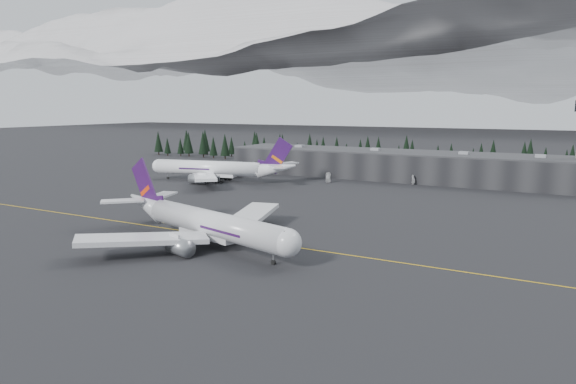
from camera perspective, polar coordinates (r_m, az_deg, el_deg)
The scene contains 9 objects.
ground at distance 131.25m, azimuth -4.18°, elevation -5.15°, with size 1400.00×1400.00×0.00m, color black.
taxiline at distance 129.62m, azimuth -4.66°, elevation -5.34°, with size 400.00×0.40×0.02m, color gold.
terminal at distance 243.24m, azimuth 11.89°, elevation 2.98°, with size 160.00×30.00×12.60m.
treeline at distance 278.61m, azimuth 14.09°, elevation 3.96°, with size 360.00×20.00×15.00m, color black.
mountain_ridge at distance 1109.40m, azimuth 25.09°, elevation 6.94°, with size 4400.00×900.00×420.00m, color white, non-canonical shape.
jet_main at distance 126.86m, azimuth -9.63°, elevation -3.25°, with size 64.22×58.36×19.28m.
jet_parked at distance 229.43m, azimuth -7.50°, elevation 2.57°, with size 68.37×62.50×20.32m.
gse_vehicle_a at distance 225.28m, azimuth 4.48°, elevation 1.19°, with size 2.12×4.60×1.28m, color silver.
gse_vehicle_b at distance 225.04m, azimuth 13.76°, elevation 0.96°, with size 1.74×4.33×1.48m, color #BCBDBF.
Camera 1 is at (68.71, -106.77, 33.24)m, focal length 32.00 mm.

